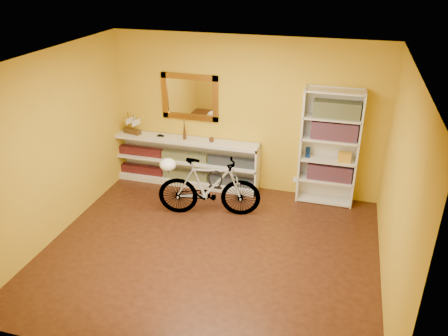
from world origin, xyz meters
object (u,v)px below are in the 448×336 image
(bookcase, at_px, (329,148))
(helmet, at_px, (168,165))
(console_unit, at_px, (185,162))
(bicycle, at_px, (209,187))

(bookcase, height_order, helmet, bookcase)
(console_unit, height_order, bookcase, bookcase)
(bicycle, distance_m, helmet, 0.72)
(helmet, bearing_deg, bookcase, 24.25)
(console_unit, distance_m, bicycle, 1.14)
(console_unit, bearing_deg, bookcase, 0.59)
(console_unit, relative_size, helmet, 10.29)
(bookcase, bearing_deg, helmet, -155.75)
(console_unit, relative_size, bicycle, 1.60)
(helmet, bearing_deg, console_unit, 96.09)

